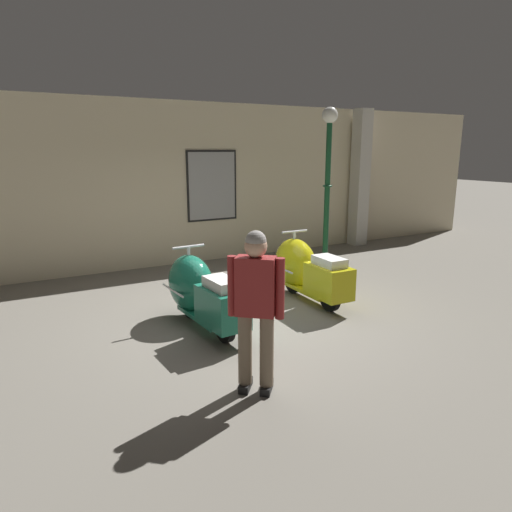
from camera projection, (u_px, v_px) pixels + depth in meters
ground_plane at (248, 319)px, 6.60m from camera, size 60.00×60.00×0.00m
showroom_back_wall at (172, 185)px, 9.48m from camera, size 18.00×0.63×3.38m
scooter_0 at (200, 291)px, 6.29m from camera, size 0.63×1.80×1.08m
scooter_1 at (304, 269)px, 7.44m from camera, size 0.59×1.79×1.09m
lamppost at (328, 176)px, 9.14m from camera, size 0.32×0.32×3.22m
visitor_0 at (256, 301)px, 4.43m from camera, size 0.45×0.42×1.66m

